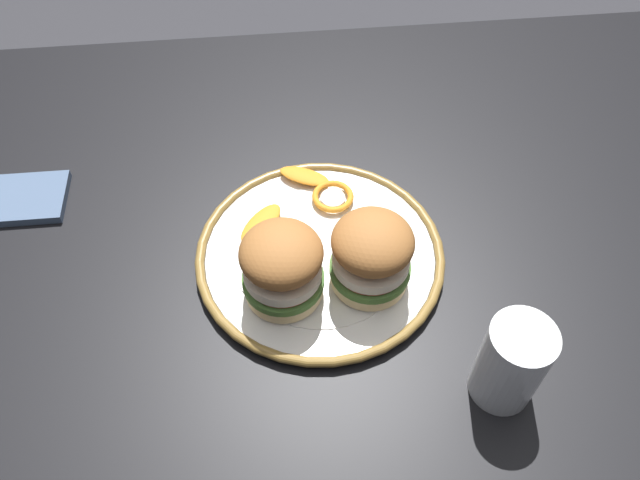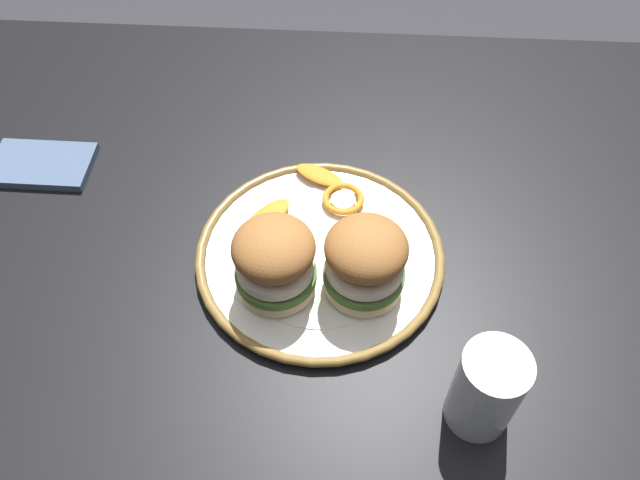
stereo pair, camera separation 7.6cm
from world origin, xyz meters
name	(u,v)px [view 1 (the left image)]	position (x,y,z in m)	size (l,w,h in m)	color
ground_plane	(329,459)	(0.00, 0.00, 0.00)	(8.00, 8.00, 0.00)	#333338
dining_table	(333,307)	(0.00, 0.00, 0.62)	(1.34, 1.03, 0.70)	black
dinner_plate	(320,255)	(0.02, -0.02, 0.71)	(0.31, 0.31, 0.02)	white
sandwich_half_left	(371,254)	(-0.04, 0.03, 0.77)	(0.10, 0.10, 0.10)	beige
sandwich_half_right	(282,266)	(0.06, 0.03, 0.77)	(0.11, 0.11, 0.10)	beige
orange_peel_curled	(333,197)	(-0.01, -0.11, 0.72)	(0.08, 0.08, 0.01)	orange
orange_peel_strip_long	(261,223)	(0.09, -0.07, 0.72)	(0.07, 0.08, 0.01)	orange
orange_peel_strip_short	(304,176)	(0.02, -0.15, 0.72)	(0.08, 0.06, 0.01)	orange
drinking_glass	(509,366)	(-0.16, 0.17, 0.75)	(0.07, 0.07, 0.12)	white
folded_napkin	(13,199)	(0.42, -0.16, 0.71)	(0.14, 0.09, 0.01)	slate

